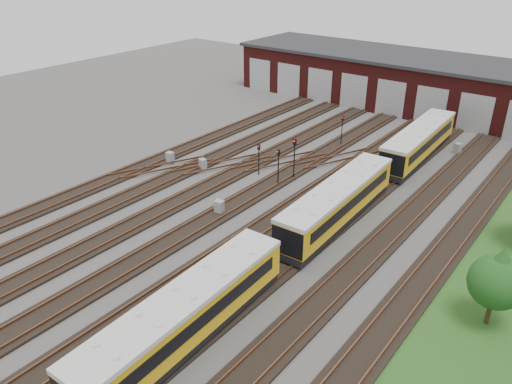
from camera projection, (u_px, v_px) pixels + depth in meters
The scene contains 15 objects.
ground at pixel (217, 236), 36.58m from camera, with size 120.00×120.00×0.00m, color #484543.
track_network at pixel (221, 231), 37.03m from camera, with size 30.40×70.00×0.33m.
maintenance_shed at pixel (426, 83), 63.39m from camera, with size 51.00×12.50×6.35m.
metro_train at pixel (338, 202), 37.35m from camera, with size 3.08×46.24×2.93m.
signal_mast_0 at pixel (259, 155), 45.28m from camera, with size 0.28×0.27×3.00m.
signal_mast_1 at pixel (278, 163), 43.00m from camera, with size 0.32×0.31×3.47m.
signal_mast_2 at pixel (342, 127), 51.87m from camera, with size 0.27×0.25×3.24m.
signal_mast_3 at pixel (294, 154), 44.35m from camera, with size 0.30×0.28×3.82m.
relay_cabinet_0 at pixel (170, 158), 48.34m from camera, with size 0.68×0.57×1.14m, color #989A9D.
relay_cabinet_1 at pixel (203, 164), 46.97m from camera, with size 0.65×0.54×1.08m, color #989A9D.
relay_cabinet_2 at pixel (219, 207), 39.32m from camera, with size 0.68×0.57×1.14m, color #989A9D.
relay_cabinet_3 at pixel (457, 148), 50.56m from camera, with size 0.65×0.55×1.09m, color #989A9D.
relay_cabinet_4 at pixel (340, 179), 44.36m from camera, with size 0.51×0.43×0.85m, color #989A9D.
tree_3 at pixel (498, 276), 26.74m from camera, with size 3.04×3.04×5.05m.
bush_0 at pixel (508, 286), 30.18m from camera, with size 1.27×1.27×1.27m, color #154112.
Camera 1 is at (21.37, -22.96, 19.30)m, focal length 35.00 mm.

